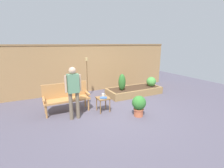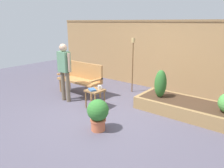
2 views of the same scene
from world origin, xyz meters
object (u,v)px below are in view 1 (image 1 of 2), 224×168
at_px(cup_on_table, 103,95).
at_px(tiki_torch, 87,70).
at_px(garden_bench, 66,95).
at_px(shrub_far_corner, 151,82).
at_px(potted_boxwood, 139,105).
at_px(side_table, 103,100).
at_px(shrub_near_bench, 122,82).
at_px(person_by_bench, 73,89).
at_px(book_on_table, 103,98).

relative_size(cup_on_table, tiki_torch, 0.08).
height_order(garden_bench, shrub_far_corner, garden_bench).
xyz_separation_m(cup_on_table, potted_boxwood, (0.78, -0.93, -0.16)).
bearing_deg(side_table, shrub_near_bench, 37.54).
height_order(side_table, person_by_bench, person_by_bench).
xyz_separation_m(garden_bench, tiki_torch, (1.09, 1.09, 0.59)).
relative_size(cup_on_table, person_by_bench, 0.08).
bearing_deg(person_by_bench, book_on_table, 2.96).
xyz_separation_m(garden_bench, shrub_far_corner, (3.88, 0.42, -0.03)).
height_order(garden_bench, cup_on_table, garden_bench).
bearing_deg(side_table, book_on_table, -103.07).
distance_m(book_on_table, potted_boxwood, 1.14).
distance_m(garden_bench, tiki_torch, 1.65).
bearing_deg(tiki_torch, cup_on_table, -88.54).
distance_m(cup_on_table, shrub_far_corner, 2.89).
height_order(garden_bench, book_on_table, garden_bench).
xyz_separation_m(garden_bench, cup_on_table, (1.13, -0.45, -0.02)).
bearing_deg(shrub_near_bench, side_table, -142.46).
xyz_separation_m(garden_bench, side_table, (1.07, -0.56, -0.15)).
bearing_deg(shrub_near_bench, tiki_torch, 151.96).
distance_m(potted_boxwood, tiki_torch, 2.72).
xyz_separation_m(garden_bench, book_on_table, (1.05, -0.64, -0.05)).
height_order(shrub_far_corner, person_by_bench, person_by_bench).
bearing_deg(shrub_near_bench, garden_bench, -169.79).
bearing_deg(potted_boxwood, person_by_bench, 159.14).
bearing_deg(cup_on_table, shrub_near_bench, 35.52).
distance_m(shrub_near_bench, person_by_bench, 2.53).
xyz_separation_m(side_table, cup_on_table, (0.06, 0.11, 0.13)).
height_order(garden_bench, shrub_near_bench, shrub_near_bench).
relative_size(garden_bench, shrub_far_corner, 3.42).
bearing_deg(book_on_table, potted_boxwood, -14.17).
relative_size(side_table, cup_on_table, 3.70).
height_order(book_on_table, tiki_torch, tiki_torch).
bearing_deg(side_table, potted_boxwood, -44.35).
bearing_deg(cup_on_table, potted_boxwood, -50.04).
xyz_separation_m(potted_boxwood, tiki_torch, (-0.82, 2.47, 0.76)).
distance_m(book_on_table, tiki_torch, 1.85).
bearing_deg(tiki_torch, shrub_far_corner, -13.52).
height_order(side_table, book_on_table, book_on_table).
distance_m(garden_bench, side_table, 1.22).
height_order(cup_on_table, shrub_far_corner, shrub_far_corner).
bearing_deg(shrub_far_corner, shrub_near_bench, 180.00).
distance_m(side_table, person_by_bench, 1.12).
xyz_separation_m(cup_on_table, tiki_torch, (-0.04, 1.54, 0.60)).
height_order(side_table, tiki_torch, tiki_torch).
relative_size(shrub_near_bench, shrub_far_corner, 1.63).
distance_m(side_table, potted_boxwood, 1.17).
distance_m(cup_on_table, shrub_near_bench, 1.50).
relative_size(garden_bench, book_on_table, 6.61).
distance_m(tiki_torch, person_by_bench, 2.05).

